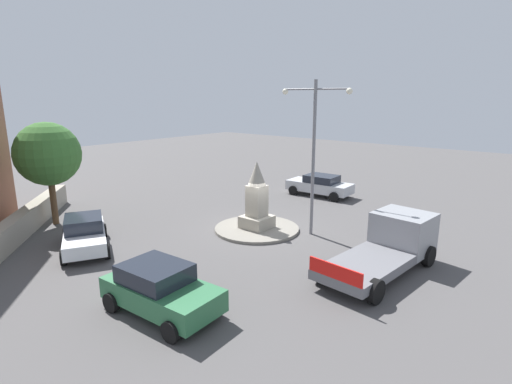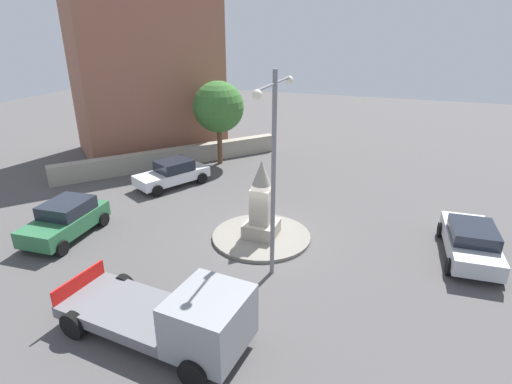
{
  "view_description": "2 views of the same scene",
  "coord_description": "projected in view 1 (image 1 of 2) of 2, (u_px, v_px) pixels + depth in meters",
  "views": [
    {
      "loc": [
        -12.28,
        15.07,
        6.7
      ],
      "look_at": [
        0.28,
        -0.28,
        1.91
      ],
      "focal_mm": 28.14,
      "sensor_mm": 36.0,
      "label": 1
    },
    {
      "loc": [
        -15.1,
        -5.14,
        8.7
      ],
      "look_at": [
        0.34,
        0.37,
        1.99
      ],
      "focal_mm": 28.91,
      "sensor_mm": 36.0,
      "label": 2
    }
  ],
  "objects": [
    {
      "name": "tree_near_wall",
      "position": [
        48.0,
        154.0,
        20.6
      ],
      "size": [
        3.27,
        3.27,
        5.4
      ],
      "color": "brown",
      "rests_on": "ground"
    },
    {
      "name": "truck_grey_parked_left",
      "position": [
        391.0,
        243.0,
        15.89
      ],
      "size": [
        2.94,
        6.07,
        2.02
      ],
      "color": "gray",
      "rests_on": "ground"
    },
    {
      "name": "traffic_island",
      "position": [
        257.0,
        229.0,
        20.45
      ],
      "size": [
        4.29,
        4.29,
        0.14
      ],
      "primitive_type": "cylinder",
      "color": "gray",
      "rests_on": "ground"
    },
    {
      "name": "car_green_approaching",
      "position": [
        160.0,
        289.0,
        12.53
      ],
      "size": [
        4.01,
        2.22,
        1.58
      ],
      "color": "#2D6B42",
      "rests_on": "ground"
    },
    {
      "name": "stone_boundary_wall",
      "position": [
        12.0,
        232.0,
        18.4
      ],
      "size": [
        11.88,
        10.37,
        1.16
      ],
      "primitive_type": "cube",
      "rotation": [
        0.0,
        0.0,
        2.43
      ],
      "color": "#9E9687",
      "rests_on": "ground"
    },
    {
      "name": "monument",
      "position": [
        257.0,
        200.0,
        20.09
      ],
      "size": [
        1.38,
        1.38,
        3.4
      ],
      "color": "#9E9687",
      "rests_on": "traffic_island"
    },
    {
      "name": "ground_plane",
      "position": [
        257.0,
        230.0,
        20.47
      ],
      "size": [
        80.0,
        80.0,
        0.0
      ],
      "primitive_type": "plane",
      "color": "#4F4C4C"
    },
    {
      "name": "streetlamp",
      "position": [
        314.0,
        143.0,
        18.85
      ],
      "size": [
        3.66,
        0.28,
        7.41
      ],
      "color": "slate",
      "rests_on": "ground"
    },
    {
      "name": "car_silver_far_side",
      "position": [
        320.0,
        185.0,
        27.31
      ],
      "size": [
        4.47,
        2.14,
        1.45
      ],
      "color": "#B7BABF",
      "rests_on": "ground"
    },
    {
      "name": "car_white_parked_right",
      "position": [
        85.0,
        233.0,
        17.76
      ],
      "size": [
        4.5,
        3.46,
        1.48
      ],
      "color": "silver",
      "rests_on": "ground"
    }
  ]
}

